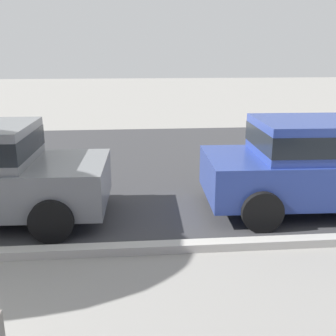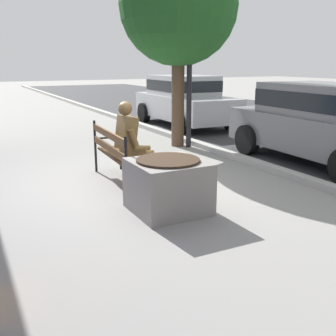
% 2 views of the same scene
% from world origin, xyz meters
% --- Properties ---
extents(street_surface, '(60.00, 9.00, 0.01)m').
position_xyz_m(street_surface, '(0.00, 7.50, 0.00)').
color(street_surface, '#38383A').
rests_on(street_surface, ground).
extents(parked_car_blue, '(4.15, 2.02, 1.56)m').
position_xyz_m(parked_car_blue, '(6.25, 4.24, 0.84)').
color(parked_car_blue, navy).
rests_on(parked_car_blue, ground).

